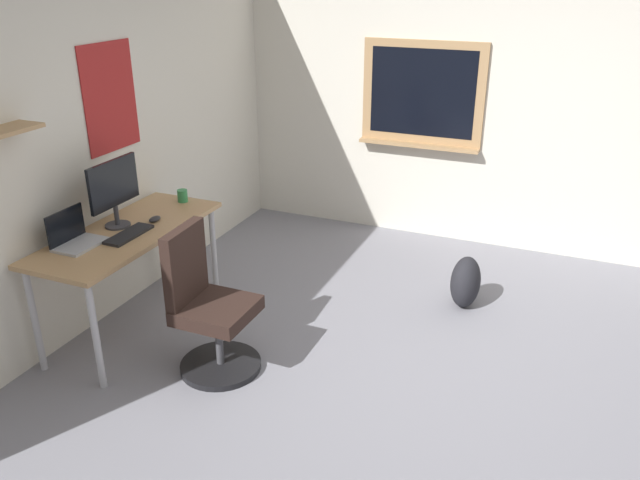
# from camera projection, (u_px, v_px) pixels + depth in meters

# --- Properties ---
(ground_plane) EXTENTS (5.20, 5.20, 0.00)m
(ground_plane) POSITION_uv_depth(u_px,v_px,m) (424.00, 389.00, 3.91)
(ground_plane) COLOR gray
(ground_plane) RESTS_ON ground
(wall_back) EXTENTS (5.00, 0.30, 2.60)m
(wall_back) POSITION_uv_depth(u_px,v_px,m) (79.00, 142.00, 4.27)
(wall_back) COLOR silver
(wall_back) RESTS_ON ground
(wall_right) EXTENTS (0.22, 5.00, 2.60)m
(wall_right) POSITION_uv_depth(u_px,v_px,m) (503.00, 103.00, 5.47)
(wall_right) COLOR silver
(wall_right) RESTS_ON ground
(desk) EXTENTS (1.44, 0.60, 0.75)m
(desk) POSITION_uv_depth(u_px,v_px,m) (128.00, 241.00, 4.31)
(desk) COLOR tan
(desk) RESTS_ON ground
(office_chair) EXTENTS (0.52, 0.52, 0.95)m
(office_chair) POSITION_uv_depth(u_px,v_px,m) (208.00, 311.00, 3.98)
(office_chair) COLOR black
(office_chair) RESTS_ON ground
(laptop) EXTENTS (0.31, 0.21, 0.23)m
(laptop) POSITION_uv_depth(u_px,v_px,m) (74.00, 237.00, 4.04)
(laptop) COLOR #ADAFB5
(laptop) RESTS_ON desk
(monitor_primary) EXTENTS (0.46, 0.17, 0.46)m
(monitor_primary) POSITION_uv_depth(u_px,v_px,m) (114.00, 189.00, 4.24)
(monitor_primary) COLOR #38383D
(monitor_primary) RESTS_ON desk
(keyboard) EXTENTS (0.37, 0.13, 0.02)m
(keyboard) POSITION_uv_depth(u_px,v_px,m) (129.00, 234.00, 4.19)
(keyboard) COLOR black
(keyboard) RESTS_ON desk
(computer_mouse) EXTENTS (0.10, 0.06, 0.03)m
(computer_mouse) POSITION_uv_depth(u_px,v_px,m) (155.00, 219.00, 4.42)
(computer_mouse) COLOR #262628
(computer_mouse) RESTS_ON desk
(coffee_mug) EXTENTS (0.08, 0.08, 0.09)m
(coffee_mug) POSITION_uv_depth(u_px,v_px,m) (183.00, 196.00, 4.78)
(coffee_mug) COLOR #338C4C
(coffee_mug) RESTS_ON desk
(backpack) EXTENTS (0.32, 0.22, 0.40)m
(backpack) POSITION_uv_depth(u_px,v_px,m) (465.00, 282.00, 4.79)
(backpack) COLOR #232328
(backpack) RESTS_ON ground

